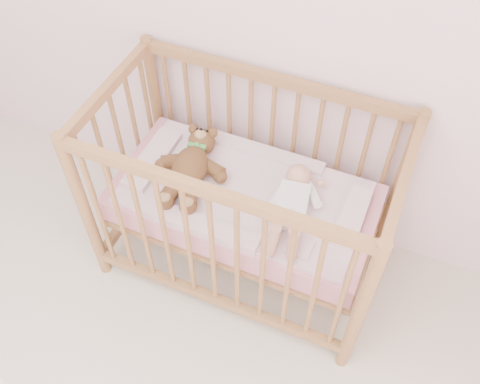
% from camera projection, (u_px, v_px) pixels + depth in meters
% --- Properties ---
extents(crib, '(1.36, 0.76, 1.00)m').
position_uv_depth(crib, '(244.00, 201.00, 2.52)').
color(crib, '#A67046').
rests_on(crib, floor).
extents(mattress, '(1.22, 0.62, 0.13)m').
position_uv_depth(mattress, '(244.00, 203.00, 2.53)').
color(mattress, pink).
rests_on(mattress, crib).
extents(blanket, '(1.10, 0.58, 0.06)m').
position_uv_depth(blanket, '(244.00, 193.00, 2.47)').
color(blanket, '#D190A4').
rests_on(blanket, mattress).
extents(baby, '(0.33, 0.56, 0.13)m').
position_uv_depth(baby, '(292.00, 201.00, 2.34)').
color(baby, white).
rests_on(baby, blanket).
extents(teddy_bear, '(0.44, 0.56, 0.14)m').
position_uv_depth(teddy_bear, '(190.00, 167.00, 2.46)').
color(teddy_bear, brown).
rests_on(teddy_bear, blanket).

